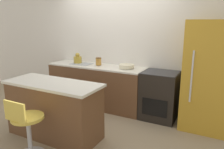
{
  "coord_description": "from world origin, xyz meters",
  "views": [
    {
      "loc": [
        2.1,
        -3.55,
        1.81
      ],
      "look_at": [
        0.44,
        -0.4,
        0.94
      ],
      "focal_mm": 35.0,
      "sensor_mm": 36.0,
      "label": 1
    }
  ],
  "objects_px": {
    "refrigerator": "(207,76)",
    "kettle": "(78,59)",
    "oven_range": "(160,95)",
    "mixing_bowl": "(126,66)",
    "stool_chair": "(27,129)"
  },
  "relations": [
    {
      "from": "oven_range",
      "to": "refrigerator",
      "type": "distance_m",
      "value": 0.92
    },
    {
      "from": "refrigerator",
      "to": "kettle",
      "type": "bearing_deg",
      "value": 178.72
    },
    {
      "from": "stool_chair",
      "to": "mixing_bowl",
      "type": "relative_size",
      "value": 2.87
    },
    {
      "from": "stool_chair",
      "to": "mixing_bowl",
      "type": "distance_m",
      "value": 2.21
    },
    {
      "from": "oven_range",
      "to": "kettle",
      "type": "bearing_deg",
      "value": 178.95
    },
    {
      "from": "kettle",
      "to": "mixing_bowl",
      "type": "xyz_separation_m",
      "value": [
        1.19,
        0.0,
        -0.05
      ]
    },
    {
      "from": "kettle",
      "to": "mixing_bowl",
      "type": "height_order",
      "value": "kettle"
    },
    {
      "from": "refrigerator",
      "to": "stool_chair",
      "type": "bearing_deg",
      "value": -134.69
    },
    {
      "from": "oven_range",
      "to": "kettle",
      "type": "xyz_separation_m",
      "value": [
        -1.9,
        0.03,
        0.54
      ]
    },
    {
      "from": "refrigerator",
      "to": "stool_chair",
      "type": "distance_m",
      "value": 2.89
    },
    {
      "from": "oven_range",
      "to": "stool_chair",
      "type": "height_order",
      "value": "oven_range"
    },
    {
      "from": "stool_chair",
      "to": "kettle",
      "type": "height_order",
      "value": "kettle"
    },
    {
      "from": "oven_range",
      "to": "stool_chair",
      "type": "xyz_separation_m",
      "value": [
        -1.22,
        -2.05,
        -0.03
      ]
    },
    {
      "from": "refrigerator",
      "to": "kettle",
      "type": "relative_size",
      "value": 8.14
    },
    {
      "from": "oven_range",
      "to": "mixing_bowl",
      "type": "distance_m",
      "value": 0.86
    }
  ]
}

